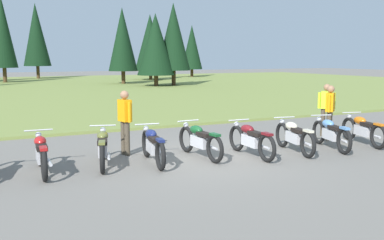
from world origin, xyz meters
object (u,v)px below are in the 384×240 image
motorcycle_red (41,153)px  motorcycle_navy (153,145)px  motorcycle_olive (103,147)px  rider_with_back_turned (330,109)px  motorcycle_maroon (251,139)px  motorcycle_sky_blue (331,133)px  motorcycle_orange (363,129)px  rider_near_row_end (125,119)px  motorcycle_cream (294,136)px  rider_in_hivis_vest (326,107)px  motorcycle_british_green (200,140)px

motorcycle_red → motorcycle_navy: (2.50, -0.23, 0.00)m
motorcycle_olive → rider_with_back_turned: size_ratio=1.23×
motorcycle_red → motorcycle_maroon: size_ratio=1.00×
motorcycle_sky_blue → motorcycle_orange: same height
rider_near_row_end → motorcycle_red: bearing=-157.0°
motorcycle_cream → motorcycle_sky_blue: same height
motorcycle_maroon → motorcycle_sky_blue: same height
motorcycle_orange → motorcycle_cream: bearing=179.2°
motorcycle_olive → rider_in_hivis_vest: bearing=5.5°
motorcycle_maroon → rider_in_hivis_vest: (3.80, 1.40, 0.51)m
motorcycle_sky_blue → rider_in_hivis_vest: size_ratio=1.23×
motorcycle_maroon → motorcycle_cream: bearing=-4.7°
motorcycle_red → motorcycle_navy: same height
motorcycle_cream → rider_in_hivis_vest: 2.96m
motorcycle_maroon → motorcycle_sky_blue: size_ratio=1.02×
motorcycle_cream → rider_near_row_end: size_ratio=1.25×
motorcycle_red → motorcycle_orange: 8.82m
rider_near_row_end → rider_in_hivis_vest: (6.63, -0.15, 0.00)m
motorcycle_british_green → motorcycle_cream: size_ratio=1.01×
motorcycle_cream → motorcycle_orange: (2.48, -0.03, 0.00)m
rider_in_hivis_vest → rider_near_row_end: bearing=178.7°
motorcycle_maroon → motorcycle_navy: bearing=171.1°
motorcycle_orange → rider_in_hivis_vest: bearing=89.1°
motorcycle_red → motorcycle_orange: bearing=-5.0°
motorcycle_olive → rider_in_hivis_vest: 7.50m
motorcycle_sky_blue → rider_with_back_turned: bearing=48.2°
motorcycle_cream → rider_in_hivis_vest: bearing=31.0°
motorcycle_sky_blue → rider_near_row_end: rider_near_row_end is taller
motorcycle_olive → motorcycle_maroon: bearing=-10.5°
motorcycle_olive → motorcycle_navy: same height
motorcycle_cream → rider_in_hivis_vest: rider_in_hivis_vest is taller
motorcycle_red → motorcycle_maroon: same height
motorcycle_british_green → rider_with_back_turned: 4.66m
motorcycle_red → motorcycle_maroon: 5.05m
rider_with_back_turned → motorcycle_sky_blue: bearing=-131.8°
motorcycle_olive → motorcycle_navy: size_ratio=0.98×
motorcycle_cream → rider_near_row_end: (-4.13, 1.66, 0.51)m
motorcycle_navy → rider_with_back_turned: (5.90, 0.41, 0.51)m
motorcycle_red → motorcycle_british_green: same height
motorcycle_british_green → rider_in_hivis_vest: 5.14m
rider_near_row_end → rider_with_back_turned: bearing=-6.8°
motorcycle_cream → rider_near_row_end: bearing=158.2°
rider_near_row_end → rider_in_hivis_vest: bearing=-1.3°
motorcycle_british_green → rider_near_row_end: (-1.60, 1.08, 0.51)m
motorcycle_cream → motorcycle_sky_blue: (1.19, -0.09, 0.00)m
motorcycle_maroon → motorcycle_british_green: bearing=159.2°
motorcycle_british_green → motorcycle_maroon: bearing=-20.8°
motorcycle_sky_blue → rider_in_hivis_vest: bearing=50.7°
rider_with_back_turned → rider_near_row_end: same height
motorcycle_maroon → rider_with_back_turned: rider_with_back_turned is taller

